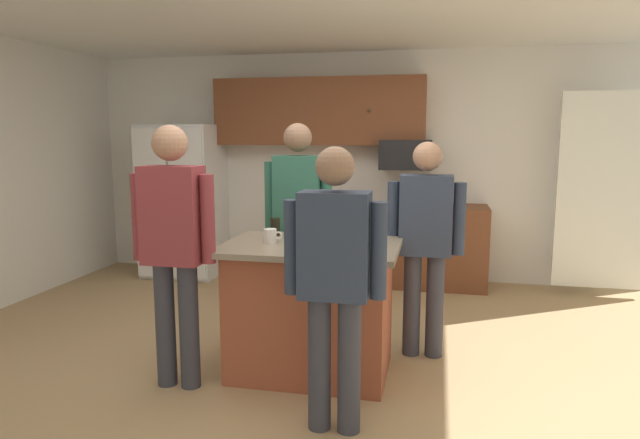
{
  "coord_description": "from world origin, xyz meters",
  "views": [
    {
      "loc": [
        0.96,
        -3.69,
        1.67
      ],
      "look_at": [
        0.11,
        0.27,
        1.05
      ],
      "focal_mm": 31.22,
      "sensor_mm": 36.0,
      "label": 1
    }
  ],
  "objects_px": {
    "refrigerator": "(183,201)",
    "microwave_over_range": "(406,155)",
    "mug_ceramic_white": "(271,236)",
    "tumbler_amber": "(327,240)",
    "glass_dark_ale": "(275,227)",
    "person_host_foreground": "(425,235)",
    "kitchen_island": "(311,308)",
    "person_guest_right": "(298,213)",
    "person_guest_by_door": "(174,239)",
    "person_guest_left": "(335,272)"
  },
  "relations": [
    {
      "from": "refrigerator",
      "to": "tumbler_amber",
      "type": "relative_size",
      "value": 13.69
    },
    {
      "from": "microwave_over_range",
      "to": "tumbler_amber",
      "type": "bearing_deg",
      "value": -97.24
    },
    {
      "from": "tumbler_amber",
      "to": "person_guest_right",
      "type": "bearing_deg",
      "value": 115.11
    },
    {
      "from": "refrigerator",
      "to": "person_guest_by_door",
      "type": "bearing_deg",
      "value": -65.29
    },
    {
      "from": "person_host_foreground",
      "to": "microwave_over_range",
      "type": "bearing_deg",
      "value": -114.01
    },
    {
      "from": "microwave_over_range",
      "to": "person_guest_right",
      "type": "distance_m",
      "value": 1.99
    },
    {
      "from": "mug_ceramic_white",
      "to": "kitchen_island",
      "type": "bearing_deg",
      "value": 1.71
    },
    {
      "from": "microwave_over_range",
      "to": "tumbler_amber",
      "type": "height_order",
      "value": "microwave_over_range"
    },
    {
      "from": "mug_ceramic_white",
      "to": "tumbler_amber",
      "type": "bearing_deg",
      "value": -19.28
    },
    {
      "from": "person_guest_right",
      "to": "mug_ceramic_white",
      "type": "xyz_separation_m",
      "value": [
        -0.01,
        -0.75,
        -0.05
      ]
    },
    {
      "from": "microwave_over_range",
      "to": "kitchen_island",
      "type": "relative_size",
      "value": 0.46
    },
    {
      "from": "refrigerator",
      "to": "person_guest_right",
      "type": "relative_size",
      "value": 1.01
    },
    {
      "from": "person_guest_by_door",
      "to": "person_guest_left",
      "type": "relative_size",
      "value": 1.08
    },
    {
      "from": "person_guest_right",
      "to": "mug_ceramic_white",
      "type": "bearing_deg",
      "value": -21.04
    },
    {
      "from": "kitchen_island",
      "to": "mug_ceramic_white",
      "type": "distance_m",
      "value": 0.58
    },
    {
      "from": "tumbler_amber",
      "to": "refrigerator",
      "type": "bearing_deg",
      "value": 131.27
    },
    {
      "from": "microwave_over_range",
      "to": "glass_dark_ale",
      "type": "xyz_separation_m",
      "value": [
        -0.82,
        -2.27,
        -0.46
      ]
    },
    {
      "from": "microwave_over_range",
      "to": "person_host_foreground",
      "type": "bearing_deg",
      "value": -82.39
    },
    {
      "from": "person_host_foreground",
      "to": "person_guest_left",
      "type": "xyz_separation_m",
      "value": [
        -0.46,
        -1.21,
        -0.01
      ]
    },
    {
      "from": "refrigerator",
      "to": "tumbler_amber",
      "type": "height_order",
      "value": "refrigerator"
    },
    {
      "from": "kitchen_island",
      "to": "person_guest_by_door",
      "type": "distance_m",
      "value": 1.06
    },
    {
      "from": "person_guest_right",
      "to": "mug_ceramic_white",
      "type": "relative_size",
      "value": 13.36
    },
    {
      "from": "kitchen_island",
      "to": "tumbler_amber",
      "type": "bearing_deg",
      "value": -47.75
    },
    {
      "from": "person_guest_by_door",
      "to": "mug_ceramic_white",
      "type": "bearing_deg",
      "value": 10.26
    },
    {
      "from": "kitchen_island",
      "to": "glass_dark_ale",
      "type": "relative_size",
      "value": 9.1
    },
    {
      "from": "kitchen_island",
      "to": "person_guest_left",
      "type": "xyz_separation_m",
      "value": [
        0.3,
        -0.74,
        0.45
      ]
    },
    {
      "from": "kitchen_island",
      "to": "mug_ceramic_white",
      "type": "xyz_separation_m",
      "value": [
        -0.29,
        -0.01,
        0.5
      ]
    },
    {
      "from": "microwave_over_range",
      "to": "person_guest_by_door",
      "type": "height_order",
      "value": "person_guest_by_door"
    },
    {
      "from": "person_guest_right",
      "to": "person_guest_by_door",
      "type": "height_order",
      "value": "person_guest_right"
    },
    {
      "from": "kitchen_island",
      "to": "person_guest_right",
      "type": "height_order",
      "value": "person_guest_right"
    },
    {
      "from": "person_guest_right",
      "to": "tumbler_amber",
      "type": "xyz_separation_m",
      "value": [
        0.42,
        -0.9,
        -0.03
      ]
    },
    {
      "from": "kitchen_island",
      "to": "person_guest_by_door",
      "type": "xyz_separation_m",
      "value": [
        -0.82,
        -0.4,
        0.53
      ]
    },
    {
      "from": "refrigerator",
      "to": "kitchen_island",
      "type": "relative_size",
      "value": 1.48
    },
    {
      "from": "person_host_foreground",
      "to": "glass_dark_ale",
      "type": "distance_m",
      "value": 1.12
    },
    {
      "from": "refrigerator",
      "to": "kitchen_island",
      "type": "distance_m",
      "value": 3.24
    },
    {
      "from": "microwave_over_range",
      "to": "person_guest_by_door",
      "type": "relative_size",
      "value": 0.32
    },
    {
      "from": "microwave_over_range",
      "to": "mug_ceramic_white",
      "type": "height_order",
      "value": "microwave_over_range"
    },
    {
      "from": "kitchen_island",
      "to": "person_guest_right",
      "type": "xyz_separation_m",
      "value": [
        -0.28,
        0.75,
        0.56
      ]
    },
    {
      "from": "kitchen_island",
      "to": "person_guest_right",
      "type": "distance_m",
      "value": 0.97
    },
    {
      "from": "refrigerator",
      "to": "glass_dark_ale",
      "type": "height_order",
      "value": "refrigerator"
    },
    {
      "from": "refrigerator",
      "to": "kitchen_island",
      "type": "bearing_deg",
      "value": -48.79
    },
    {
      "from": "refrigerator",
      "to": "microwave_over_range",
      "type": "height_order",
      "value": "refrigerator"
    },
    {
      "from": "refrigerator",
      "to": "person_guest_by_door",
      "type": "xyz_separation_m",
      "value": [
        1.29,
        -2.81,
        0.11
      ]
    },
    {
      "from": "kitchen_island",
      "to": "mug_ceramic_white",
      "type": "bearing_deg",
      "value": -178.29
    },
    {
      "from": "person_guest_by_door",
      "to": "glass_dark_ale",
      "type": "distance_m",
      "value": 0.82
    },
    {
      "from": "refrigerator",
      "to": "person_guest_left",
      "type": "distance_m",
      "value": 3.97
    },
    {
      "from": "person_host_foreground",
      "to": "glass_dark_ale",
      "type": "relative_size",
      "value": 12.2
    },
    {
      "from": "person_guest_right",
      "to": "tumbler_amber",
      "type": "bearing_deg",
      "value": 4.56
    },
    {
      "from": "microwave_over_range",
      "to": "person_guest_left",
      "type": "relative_size",
      "value": 0.35
    },
    {
      "from": "kitchen_island",
      "to": "tumbler_amber",
      "type": "xyz_separation_m",
      "value": [
        0.14,
        -0.16,
        0.52
      ]
    }
  ]
}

